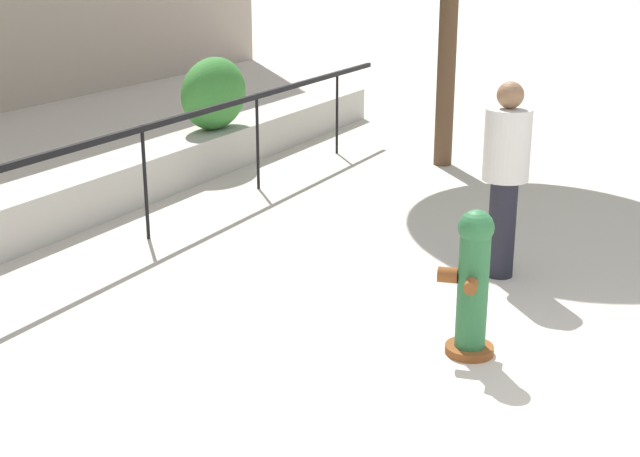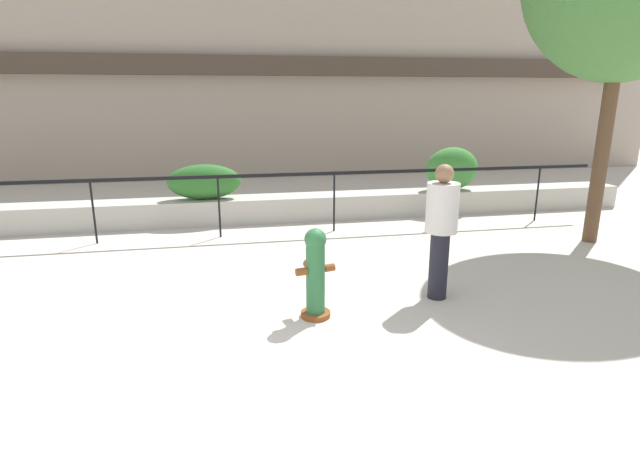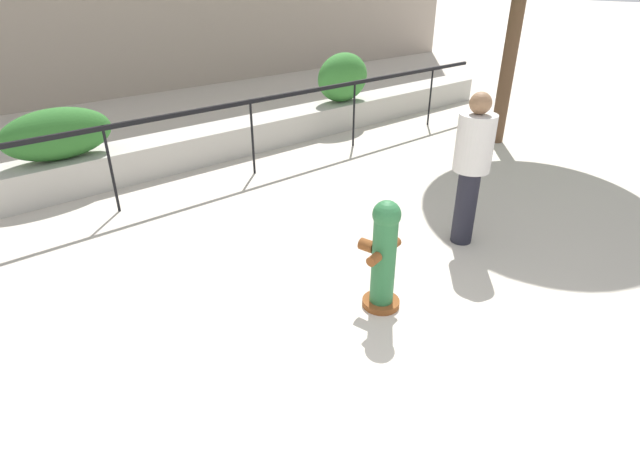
# 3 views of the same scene
# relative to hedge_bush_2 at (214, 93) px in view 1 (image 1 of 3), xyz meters

# --- Properties ---
(hedge_bush_2) EXTENTS (1.18, 0.64, 0.93)m
(hedge_bush_2) POSITION_rel_hedge_bush_2_xyz_m (0.00, 0.00, 0.00)
(hedge_bush_2) COLOR #387F33
(hedge_bush_2) RESTS_ON planter_wall_low
(fire_hydrant) EXTENTS (0.48, 0.47, 1.08)m
(fire_hydrant) POSITION_rel_hedge_bush_2_xyz_m (-3.95, -4.78, -0.41)
(fire_hydrant) COLOR brown
(fire_hydrant) RESTS_ON ground
(pedestrian) EXTENTS (0.53, 0.53, 1.73)m
(pedestrian) POSITION_rel_hedge_bush_2_xyz_m (-2.30, -4.53, 0.02)
(pedestrian) COLOR black
(pedestrian) RESTS_ON ground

